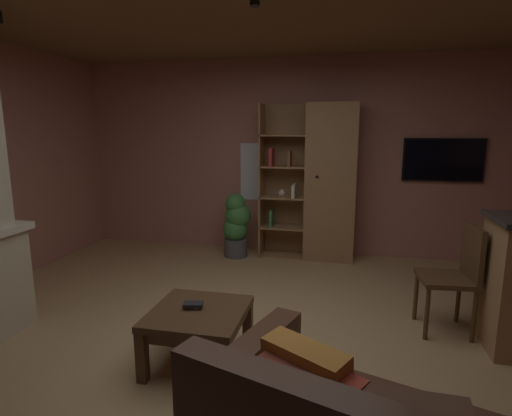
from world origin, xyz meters
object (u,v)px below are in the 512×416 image
(coffee_table, at_px, (198,321))
(potted_floor_plant, at_px, (236,224))
(table_book_1, at_px, (193,304))
(wall_mounted_tv, at_px, (443,160))
(table_book_0, at_px, (193,305))
(bookshelf_cabinet, at_px, (324,184))
(dining_chair, at_px, (457,272))

(coffee_table, height_order, potted_floor_plant, potted_floor_plant)
(table_book_1, height_order, wall_mounted_tv, wall_mounted_tv)
(table_book_0, bearing_deg, wall_mounted_tv, 52.36)
(bookshelf_cabinet, xyz_separation_m, table_book_0, (-0.78, -2.69, -0.57))
(table_book_0, relative_size, table_book_1, 0.89)
(table_book_1, distance_m, dining_chair, 2.17)
(coffee_table, height_order, wall_mounted_tv, wall_mounted_tv)
(bookshelf_cabinet, xyz_separation_m, wall_mounted_tv, (1.45, 0.21, 0.31))
(coffee_table, relative_size, dining_chair, 0.74)
(coffee_table, bearing_deg, dining_chair, 25.55)
(bookshelf_cabinet, xyz_separation_m, potted_floor_plant, (-1.13, -0.16, -0.55))
(bookshelf_cabinet, xyz_separation_m, coffee_table, (-0.72, -2.73, -0.67))
(table_book_1, xyz_separation_m, wall_mounted_tv, (2.22, 2.92, 0.86))
(bookshelf_cabinet, height_order, dining_chair, bookshelf_cabinet)
(coffee_table, height_order, dining_chair, dining_chair)
(bookshelf_cabinet, xyz_separation_m, table_book_1, (-0.77, -2.71, -0.55))
(bookshelf_cabinet, relative_size, table_book_1, 14.37)
(coffee_table, height_order, table_book_1, table_book_1)
(table_book_0, bearing_deg, coffee_table, -35.41)
(table_book_0, xyz_separation_m, wall_mounted_tv, (2.23, 2.90, 0.89))
(dining_chair, bearing_deg, coffee_table, -154.45)
(bookshelf_cabinet, bearing_deg, wall_mounted_tv, 8.24)
(table_book_1, bearing_deg, table_book_0, 121.02)
(table_book_1, relative_size, dining_chair, 0.15)
(dining_chair, height_order, wall_mounted_tv, wall_mounted_tv)
(table_book_0, height_order, potted_floor_plant, potted_floor_plant)
(table_book_0, relative_size, dining_chair, 0.14)
(coffee_table, distance_m, potted_floor_plant, 2.60)
(bookshelf_cabinet, relative_size, wall_mounted_tv, 2.10)
(table_book_0, height_order, wall_mounted_tv, wall_mounted_tv)
(bookshelf_cabinet, distance_m, table_book_1, 2.87)
(wall_mounted_tv, bearing_deg, bookshelf_cabinet, -171.76)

